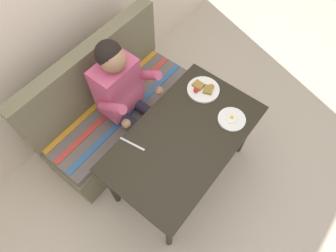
# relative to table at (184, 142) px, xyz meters

# --- Properties ---
(ground_plane) EXTENTS (8.00, 8.00, 0.00)m
(ground_plane) POSITION_rel_table_xyz_m (0.00, 0.00, -0.65)
(ground_plane) COLOR beige
(table) EXTENTS (1.20, 0.70, 0.73)m
(table) POSITION_rel_table_xyz_m (0.00, 0.00, 0.00)
(table) COLOR black
(table) RESTS_ON ground
(couch) EXTENTS (1.44, 0.56, 1.00)m
(couch) POSITION_rel_table_xyz_m (0.00, 0.76, -0.32)
(couch) COLOR #6B654B
(couch) RESTS_ON ground
(person) EXTENTS (0.45, 0.61, 1.21)m
(person) POSITION_rel_table_xyz_m (0.01, 0.59, 0.09)
(person) COLOR #C14B70
(person) RESTS_ON ground
(plate_breakfast) EXTENTS (0.25, 0.25, 0.05)m
(plate_breakfast) POSITION_rel_table_xyz_m (0.42, 0.13, 0.10)
(plate_breakfast) COLOR white
(plate_breakfast) RESTS_ON table
(plate_eggs) EXTENTS (0.21, 0.21, 0.04)m
(plate_eggs) POSITION_rel_table_xyz_m (0.33, -0.19, 0.09)
(plate_eggs) COLOR white
(plate_eggs) RESTS_ON table
(knife) EXTENTS (0.05, 0.20, 0.00)m
(knife) POSITION_rel_table_xyz_m (-0.28, 0.25, 0.08)
(knife) COLOR silver
(knife) RESTS_ON table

